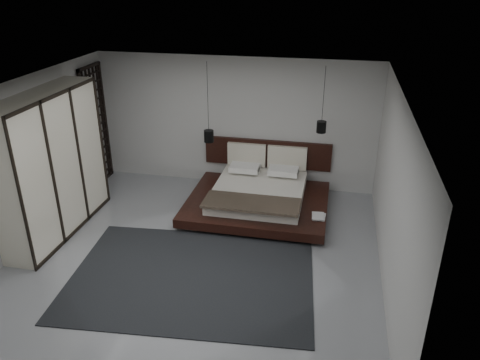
% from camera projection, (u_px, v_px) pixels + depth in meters
% --- Properties ---
extents(floor, '(6.00, 6.00, 0.00)m').
position_uv_depth(floor, '(197.00, 255.00, 7.90)').
color(floor, gray).
rests_on(floor, ground).
extents(ceiling, '(6.00, 6.00, 0.00)m').
position_uv_depth(ceiling, '(190.00, 91.00, 6.73)').
color(ceiling, white).
rests_on(ceiling, wall_back).
extents(wall_back, '(6.00, 0.00, 6.00)m').
position_uv_depth(wall_back, '(235.00, 123.00, 9.99)').
color(wall_back, '#B9B9B7').
rests_on(wall_back, floor).
extents(wall_front, '(6.00, 0.00, 6.00)m').
position_uv_depth(wall_front, '(105.00, 302.00, 4.64)').
color(wall_front, '#B9B9B7').
rests_on(wall_front, floor).
extents(wall_left, '(0.00, 6.00, 6.00)m').
position_uv_depth(wall_left, '(23.00, 164.00, 7.88)').
color(wall_left, '#B9B9B7').
rests_on(wall_left, floor).
extents(wall_right, '(0.00, 6.00, 6.00)m').
position_uv_depth(wall_right, '(393.00, 197.00, 6.75)').
color(wall_right, '#B9B9B7').
rests_on(wall_right, floor).
extents(lattice_screen, '(0.05, 0.90, 2.60)m').
position_uv_depth(lattice_screen, '(96.00, 126.00, 10.09)').
color(lattice_screen, black).
rests_on(lattice_screen, floor).
extents(bed, '(2.73, 2.37, 1.07)m').
position_uv_depth(bed, '(259.00, 195.00, 9.34)').
color(bed, black).
rests_on(bed, floor).
extents(book_lower, '(0.24, 0.31, 0.03)m').
position_uv_depth(book_lower, '(313.00, 216.00, 8.56)').
color(book_lower, '#99724C').
rests_on(book_lower, bed).
extents(book_upper, '(0.24, 0.31, 0.02)m').
position_uv_depth(book_upper, '(312.00, 216.00, 8.53)').
color(book_upper, '#99724C').
rests_on(book_upper, book_lower).
extents(pendant_left, '(0.20, 0.20, 1.63)m').
position_uv_depth(pendant_left, '(209.00, 136.00, 9.51)').
color(pendant_left, black).
rests_on(pendant_left, ceiling).
extents(pendant_right, '(0.18, 0.18, 1.27)m').
position_uv_depth(pendant_right, '(321.00, 127.00, 8.95)').
color(pendant_right, black).
rests_on(pendant_right, ceiling).
extents(wardrobe, '(0.62, 2.61, 2.56)m').
position_uv_depth(wardrobe, '(51.00, 165.00, 8.15)').
color(wardrobe, '#EEE7CF').
rests_on(wardrobe, floor).
extents(rug, '(3.97, 2.99, 0.02)m').
position_uv_depth(rug, '(192.00, 277.00, 7.33)').
color(rug, black).
rests_on(rug, floor).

